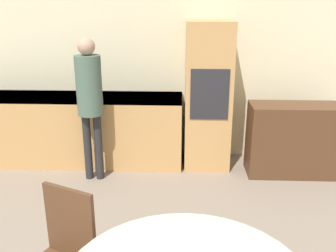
# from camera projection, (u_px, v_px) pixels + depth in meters

# --- Properties ---
(wall_back) EXTENTS (6.96, 0.05, 2.60)m
(wall_back) POSITION_uv_depth(u_px,v_px,m) (169.00, 61.00, 4.88)
(wall_back) COLOR beige
(wall_back) RESTS_ON ground_plane
(kitchen_counter) EXTENTS (2.80, 0.60, 0.90)m
(kitchen_counter) POSITION_uv_depth(u_px,v_px,m) (74.00, 129.00, 4.87)
(kitchen_counter) COLOR tan
(kitchen_counter) RESTS_ON ground_plane
(oven_unit) EXTENTS (0.56, 0.59, 1.82)m
(oven_unit) POSITION_uv_depth(u_px,v_px,m) (208.00, 96.00, 4.66)
(oven_unit) COLOR tan
(oven_unit) RESTS_ON ground_plane
(sideboard) EXTENTS (1.18, 0.45, 0.88)m
(sideboard) POSITION_uv_depth(u_px,v_px,m) (297.00, 140.00, 4.53)
(sideboard) COLOR #51331E
(sideboard) RESTS_ON ground_plane
(person_standing) EXTENTS (0.29, 0.29, 1.67)m
(person_standing) POSITION_uv_depth(u_px,v_px,m) (90.00, 94.00, 4.21)
(person_standing) COLOR #262628
(person_standing) RESTS_ON ground_plane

